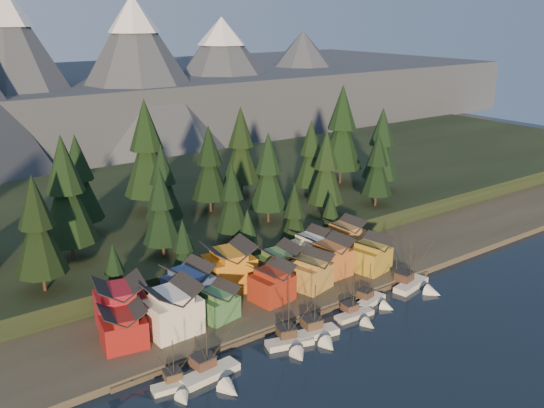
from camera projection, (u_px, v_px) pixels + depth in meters
ground at (347, 355)px, 112.25m from camera, size 500.00×500.00×0.00m
shore_strip at (231, 278)px, 142.66m from camera, size 400.00×50.00×1.50m
hillside at (140, 214)px, 180.28m from camera, size 420.00×100.00×6.00m
dock at (292, 318)px, 124.74m from camera, size 80.00×4.00×1.00m
mountain_ridge at (7, 94)px, 265.54m from camera, size 560.00×190.00×90.00m
boat_0 at (177, 381)px, 101.05m from camera, size 8.51×9.03×9.82m
boat_1 at (214, 369)px, 103.86m from camera, size 11.50×12.39×12.55m
boat_2 at (292, 337)px, 113.92m from camera, size 9.82×10.38×11.62m
boat_3 at (319, 327)px, 117.20m from camera, size 9.77×10.38×11.97m
boat_4 at (358, 311)px, 124.67m from camera, size 9.03×9.73×9.96m
boat_5 at (375, 296)px, 130.96m from camera, size 8.54×9.06×10.32m
boat_6 at (416, 279)px, 138.13m from camera, size 11.05×11.63×12.65m
house_front_0 at (123, 325)px, 111.39m from camera, size 9.14×8.79×7.89m
house_front_1 at (172, 307)px, 115.96m from camera, size 9.85×9.47×10.02m
house_front_2 at (217, 301)px, 121.78m from camera, size 8.12×8.16×6.83m
house_front_3 at (272, 282)px, 129.11m from camera, size 8.82×8.49×8.14m
house_front_4 at (310, 270)px, 135.13m from camera, size 9.41×9.88×7.96m
house_front_5 at (330, 256)px, 141.26m from camera, size 8.80×8.03×9.08m
house_front_6 at (371, 253)px, 144.11m from camera, size 9.40×9.04×8.13m
house_back_0 at (120, 302)px, 117.79m from camera, size 10.81×10.53×10.00m
house_back_1 at (189, 285)px, 125.78m from camera, size 9.67×9.76×9.56m
house_back_2 at (229, 265)px, 134.00m from camera, size 11.20×10.48×10.75m
house_back_3 at (278, 263)px, 137.64m from camera, size 9.05×8.15×8.81m
house_back_4 at (311, 247)px, 147.51m from camera, size 8.61×8.33×8.65m
house_back_5 at (345, 236)px, 154.04m from camera, size 8.09×8.19×8.99m
tree_hill_2 at (38, 229)px, 120.43m from camera, size 10.63×10.63×24.77m
tree_hill_3 at (66, 194)px, 134.49m from camera, size 12.66×12.66×29.50m
tree_hill_4 at (79, 181)px, 151.05m from camera, size 11.26×11.26×26.23m
tree_hill_5 at (161, 208)px, 138.33m from camera, size 9.27×9.27×21.60m
tree_hill_6 at (163, 185)px, 154.09m from camera, size 9.93×9.93×23.13m
tree_hill_7 at (232, 200)px, 147.22m from camera, size 8.67×8.67×20.20m
tree_hill_8 at (209, 165)px, 169.33m from camera, size 10.74×10.74×25.01m
tree_hill_9 at (268, 174)px, 160.88m from camera, size 10.63×10.63×24.77m
tree_hill_10 at (241, 148)px, 184.05m from camera, size 11.92×11.92×27.76m
tree_hill_11 at (326, 169)px, 166.17m from camera, size 10.46×10.46×24.36m
tree_hill_12 at (311, 156)px, 183.02m from camera, size 10.27×10.27×23.92m
tree_hill_13 at (377, 166)px, 175.23m from camera, size 9.42×9.42×21.95m
tree_hill_14 at (342, 130)px, 196.36m from camera, size 14.00×14.00×32.61m
tree_hill_15 at (147, 151)px, 167.84m from camera, size 13.89×13.89×32.37m
tree_hill_17 at (381, 146)px, 188.88m from camera, size 11.47×11.47×26.71m
tree_shore_0 at (115, 274)px, 124.17m from camera, size 6.24×6.24×14.55m
tree_shore_1 at (184, 251)px, 132.90m from camera, size 7.07×7.07×16.47m
tree_shore_2 at (248, 237)px, 142.70m from camera, size 6.62×6.62×15.41m
tree_shore_3 at (294, 217)px, 149.95m from camera, size 8.34×8.34×19.42m
tree_shore_4 at (330, 217)px, 157.50m from camera, size 6.40×6.40×14.92m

